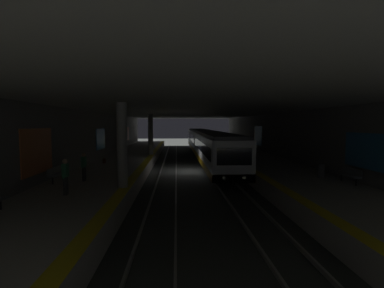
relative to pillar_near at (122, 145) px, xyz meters
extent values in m
plane|color=#383A38|center=(10.93, -4.35, -3.33)|extent=(120.00, 120.00, 0.00)
cube|color=gray|center=(10.93, -7.27, -3.25)|extent=(60.00, 0.09, 0.16)
cube|color=gray|center=(10.93, -5.83, -3.25)|extent=(60.00, 0.09, 0.16)
cube|color=gray|center=(10.93, -2.87, -3.25)|extent=(60.00, 0.09, 0.16)
cube|color=gray|center=(10.93, -1.43, -3.25)|extent=(60.00, 0.09, 0.16)
cube|color=#B7B2A8|center=(10.93, -10.90, -2.80)|extent=(60.00, 5.30, 1.05)
cube|color=yellow|center=(10.93, -8.55, -2.27)|extent=(60.00, 0.60, 0.01)
cube|color=#B7B2A8|center=(10.93, 2.20, -2.80)|extent=(60.00, 5.30, 1.05)
cube|color=yellow|center=(10.93, -0.15, -2.27)|extent=(60.00, 0.60, 0.01)
cube|color=slate|center=(10.93, -13.80, -0.53)|extent=(60.00, 0.50, 5.60)
cube|color=#338CCC|center=(0.06, -13.52, -0.38)|extent=(3.37, 0.06, 2.01)
cube|color=#338CCC|center=(20.56, -13.52, -0.38)|extent=(3.08, 0.06, 2.51)
cube|color=slate|center=(10.93, 5.10, -0.53)|extent=(60.00, 0.50, 5.60)
cube|color=orange|center=(0.82, 4.82, -0.38)|extent=(3.40, 0.06, 2.54)
cube|color=#338CCC|center=(13.70, 4.82, -0.38)|extent=(3.07, 0.06, 2.12)
cube|color=orange|center=(29.19, 4.82, -0.38)|extent=(2.86, 0.06, 2.09)
cube|color=#ADAAA3|center=(10.93, -4.35, 2.47)|extent=(60.00, 19.40, 0.40)
cylinder|color=gray|center=(0.00, 0.00, 0.00)|extent=(0.56, 0.56, 4.55)
cylinder|color=gray|center=(16.31, 0.00, 0.00)|extent=(0.56, 0.56, 4.55)
cube|color=silver|center=(10.81, -6.55, -1.27)|extent=(17.21, 2.80, 2.70)
cube|color=#B27F0F|center=(10.81, -6.55, -2.33)|extent=(17.21, 2.82, 0.56)
cube|color=black|center=(10.81, -6.55, -0.92)|extent=(15.84, 2.83, 0.90)
cube|color=#47474C|center=(10.81, -6.55, 0.21)|extent=(16.87, 2.58, 0.24)
cube|color=black|center=(6.07, -6.55, -2.79)|extent=(2.20, 1.64, 0.76)
cube|color=black|center=(15.54, -6.55, -2.79)|extent=(2.20, 1.64, 0.76)
cube|color=black|center=(2.18, -6.55, -0.92)|extent=(0.04, 2.24, 1.10)
cylinder|color=silver|center=(2.18, -7.20, -2.27)|extent=(0.04, 0.24, 0.24)
cylinder|color=silver|center=(2.18, -5.90, -2.27)|extent=(0.04, 0.24, 0.24)
cube|color=silver|center=(28.62, -6.55, -1.27)|extent=(17.21, 2.80, 2.70)
cube|color=#B27F0F|center=(28.62, -6.55, -2.33)|extent=(17.21, 2.82, 0.56)
cube|color=black|center=(28.62, -6.55, -0.92)|extent=(15.84, 2.83, 0.90)
cube|color=#47474C|center=(28.62, -6.55, 0.21)|extent=(16.87, 2.58, 0.24)
cube|color=black|center=(23.89, -6.55, -2.79)|extent=(2.20, 1.64, 0.76)
cube|color=black|center=(33.35, -6.55, -2.79)|extent=(2.20, 1.64, 0.76)
cylinder|color=#262628|center=(-0.42, -12.80, -2.07)|extent=(0.08, 0.08, 0.42)
cylinder|color=#262628|center=(0.94, -12.80, -2.07)|extent=(0.08, 0.08, 0.42)
cube|color=gray|center=(0.26, -12.80, -1.82)|extent=(1.70, 0.44, 0.08)
cube|color=gray|center=(0.26, -13.02, -1.62)|extent=(1.70, 0.06, 0.40)
cylinder|color=#262628|center=(19.68, -12.80, -2.07)|extent=(0.08, 0.08, 0.42)
cylinder|color=#262628|center=(21.04, -12.80, -2.07)|extent=(0.08, 0.08, 0.42)
cube|color=gray|center=(20.36, -12.80, -1.82)|extent=(1.70, 0.44, 0.08)
cube|color=gray|center=(20.36, -13.02, -1.62)|extent=(1.70, 0.06, 0.40)
cylinder|color=#262628|center=(-3.74, 4.10, -2.07)|extent=(0.08, 0.08, 0.42)
cylinder|color=#262628|center=(0.93, 4.10, -2.07)|extent=(0.08, 0.08, 0.42)
cylinder|color=#262628|center=(2.29, 4.10, -2.07)|extent=(0.08, 0.08, 0.42)
cube|color=gray|center=(1.61, 4.10, -1.82)|extent=(1.70, 0.44, 0.08)
cube|color=gray|center=(1.61, 4.32, -1.62)|extent=(1.70, 0.06, 0.40)
cylinder|color=#262628|center=(19.31, 4.10, -2.07)|extent=(0.08, 0.08, 0.42)
cylinder|color=#262628|center=(20.67, 4.10, -2.07)|extent=(0.08, 0.08, 0.42)
cube|color=gray|center=(19.99, 4.10, -1.82)|extent=(1.70, 0.44, 0.08)
cube|color=gray|center=(19.99, 4.32, -1.62)|extent=(1.70, 0.06, 0.40)
cylinder|color=#2D2D2D|center=(-1.60, 2.42, -1.83)|extent=(0.16, 0.16, 0.88)
cylinder|color=#2D2D2D|center=(-1.40, 2.42, -1.83)|extent=(0.16, 0.16, 0.88)
cube|color=#2D754C|center=(-1.50, 2.42, -1.08)|extent=(0.36, 0.22, 0.63)
cylinder|color=#2D754C|center=(-1.75, 2.42, -1.13)|extent=(0.10, 0.10, 0.59)
cylinder|color=#2D754C|center=(-1.25, 2.42, -1.13)|extent=(0.10, 0.10, 0.59)
sphere|color=tan|center=(-1.50, 2.42, -0.65)|extent=(0.24, 0.24, 0.24)
cylinder|color=#2C2C2C|center=(1.69, 2.63, -1.85)|extent=(0.16, 0.16, 0.85)
cylinder|color=#2C2C2C|center=(1.89, 2.63, -1.85)|extent=(0.16, 0.16, 0.85)
cube|color=#2D754C|center=(1.79, 2.63, -1.12)|extent=(0.36, 0.22, 0.60)
cylinder|color=#2D754C|center=(1.54, 2.63, -1.17)|extent=(0.10, 0.10, 0.57)
cylinder|color=#2D754C|center=(2.04, 2.63, -1.17)|extent=(0.10, 0.10, 0.57)
sphere|color=tan|center=(1.79, 2.63, -0.70)|extent=(0.23, 0.23, 0.23)
cube|color=maroon|center=(9.42, 3.40, -2.08)|extent=(0.30, 0.20, 0.40)
cylinder|color=#595B5E|center=(2.10, -12.15, -1.85)|extent=(0.44, 0.44, 0.85)
camera|label=1|loc=(-14.99, -2.92, 1.13)|focal=25.97mm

